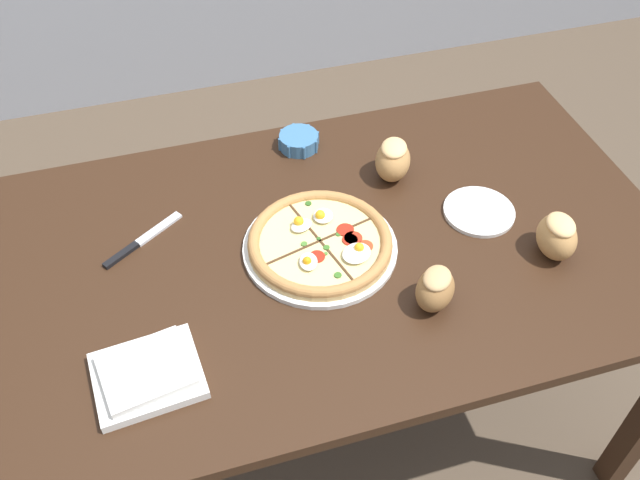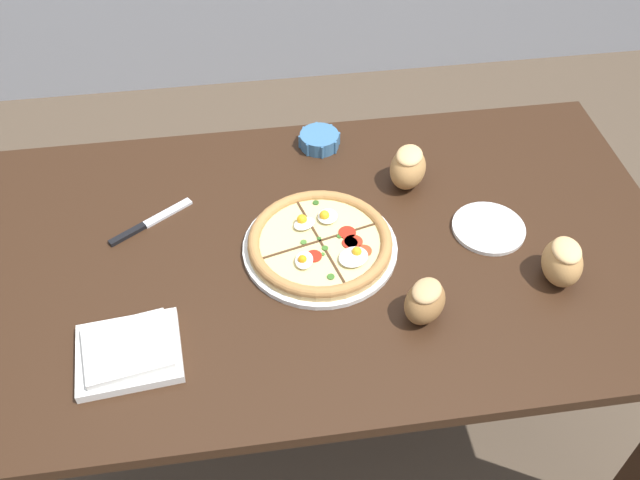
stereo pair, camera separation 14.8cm
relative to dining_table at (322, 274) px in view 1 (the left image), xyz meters
The scene contains 10 objects.
ground_plane 0.68m from the dining_table, ahead, with size 12.00×12.00×0.00m, color brown.
dining_table is the anchor object (origin of this frame).
pizza 0.11m from the dining_table, 138.19° to the right, with size 0.34×0.34×0.05m.
ramekin_bowl 0.38m from the dining_table, 83.18° to the left, with size 0.11×0.11×0.04m.
napkin_folded 0.48m from the dining_table, 150.44° to the right, with size 0.21×0.18×0.04m.
bread_piece_near 0.33m from the dining_table, 38.16° to the left, with size 0.13×0.14×0.10m.
bread_piece_mid 0.31m from the dining_table, 51.37° to the right, with size 0.12×0.13×0.09m.
bread_piece_far 0.53m from the dining_table, 18.19° to the right, with size 0.10×0.12×0.10m.
knife_main 0.42m from the dining_table, 161.30° to the left, with size 0.19×0.13×0.01m.
side_saucer 0.39m from the dining_table, ahead, with size 0.17×0.17×0.01m.
Camera 1 is at (-0.30, -0.98, 1.88)m, focal length 38.00 mm.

